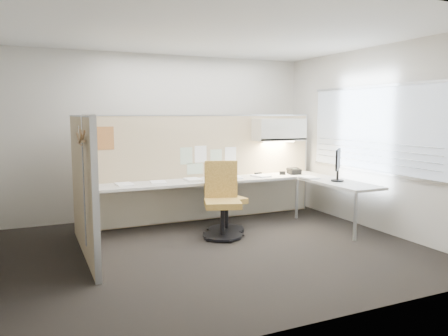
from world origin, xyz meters
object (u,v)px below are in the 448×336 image
desk (235,187)px  phone (294,171)px  monitor (338,163)px  chair_right (224,199)px  chair_left (222,202)px

desk → phone: phone is taller
monitor → phone: size_ratio=2.29×
phone → chair_right: bearing=-161.0°
chair_left → chair_right: bearing=80.8°
desk → phone: (1.20, 0.12, 0.18)m
chair_right → phone: size_ratio=4.68×
chair_left → chair_right: chair_left is taller
monitor → phone: (-0.17, 0.97, -0.24)m
monitor → chair_left: bearing=127.1°
desk → chair_left: 0.79m
monitor → phone: monitor is taller
chair_right → monitor: 1.88m
desk → monitor: (1.37, -0.85, 0.42)m
desk → monitor: monitor is taller
desk → monitor: bearing=-31.9°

